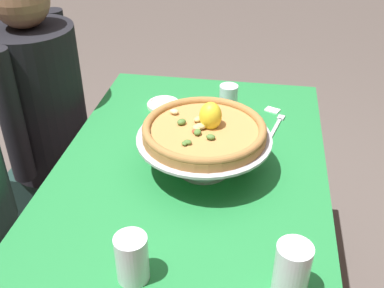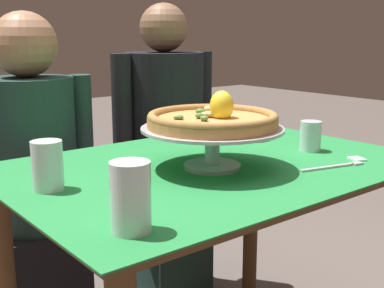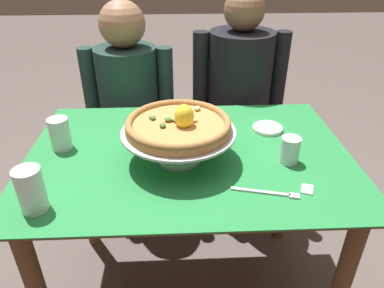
{
  "view_description": "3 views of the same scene",
  "coord_description": "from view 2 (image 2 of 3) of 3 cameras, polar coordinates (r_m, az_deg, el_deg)",
  "views": [
    {
      "loc": [
        -1.16,
        -0.19,
        1.6
      ],
      "look_at": [
        -0.01,
        -0.0,
        0.83
      ],
      "focal_mm": 43.13,
      "sensor_mm": 36.0,
      "label": 1
    },
    {
      "loc": [
        -0.94,
        -1.07,
        1.14
      ],
      "look_at": [
        -0.09,
        -0.02,
        0.84
      ],
      "focal_mm": 47.23,
      "sensor_mm": 36.0,
      "label": 2
    },
    {
      "loc": [
        -0.04,
        -1.11,
        1.45
      ],
      "look_at": [
        0.01,
        0.01,
        0.8
      ],
      "focal_mm": 33.12,
      "sensor_mm": 36.0,
      "label": 3
    }
  ],
  "objects": [
    {
      "name": "diner_right",
      "position": [
        2.16,
        -3.04,
        -1.82
      ],
      "size": [
        0.49,
        0.33,
        1.25
      ],
      "color": "#1E3833",
      "rests_on": "ground"
    },
    {
      "name": "water_glass_side_right",
      "position": [
        1.65,
        13.23,
        0.7
      ],
      "size": [
        0.07,
        0.07,
        0.1
      ],
      "color": "silver",
      "rests_on": "dining_table"
    },
    {
      "name": "pizza",
      "position": [
        1.38,
        2.38,
        2.87
      ],
      "size": [
        0.36,
        0.36,
        0.1
      ],
      "color": "#BC8447",
      "rests_on": "pizza_stand"
    },
    {
      "name": "sugar_packet",
      "position": [
        1.58,
        18.12,
        -1.6
      ],
      "size": [
        0.05,
        0.06,
        0.0
      ],
      "primitive_type": "cube",
      "rotation": [
        0.0,
        0.0,
        1.16
      ],
      "color": "white",
      "rests_on": "dining_table"
    },
    {
      "name": "water_glass_front_left",
      "position": [
        0.96,
        -6.94,
        -6.42
      ],
      "size": [
        0.08,
        0.08,
        0.14
      ],
      "color": "white",
      "rests_on": "dining_table"
    },
    {
      "name": "pizza_stand",
      "position": [
        1.39,
        2.32,
        0.78
      ],
      "size": [
        0.39,
        0.39,
        0.12
      ],
      "color": "#B7B7C1",
      "rests_on": "dining_table"
    },
    {
      "name": "side_plate",
      "position": [
        1.8,
        6.82,
        0.8
      ],
      "size": [
        0.12,
        0.12,
        0.02
      ],
      "color": "silver",
      "rests_on": "dining_table"
    },
    {
      "name": "diner_left",
      "position": [
        1.9,
        -17.33,
        -5.25
      ],
      "size": [
        0.47,
        0.33,
        1.21
      ],
      "color": "black",
      "rests_on": "ground"
    },
    {
      "name": "water_glass_side_left",
      "position": [
        1.26,
        -15.99,
        -2.62
      ],
      "size": [
        0.07,
        0.07,
        0.12
      ],
      "color": "white",
      "rests_on": "dining_table"
    },
    {
      "name": "dinner_fork",
      "position": [
        1.47,
        15.88,
        -2.44
      ],
      "size": [
        0.21,
        0.07,
        0.01
      ],
      "color": "#B7B7C1",
      "rests_on": "dining_table"
    },
    {
      "name": "dining_table",
      "position": [
        1.5,
        2.23,
        -6.78
      ],
      "size": [
        1.18,
        0.82,
        0.77
      ],
      "color": "brown",
      "rests_on": "ground"
    }
  ]
}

